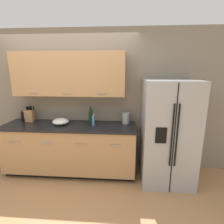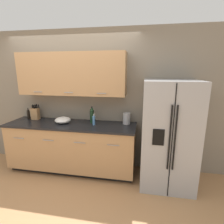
# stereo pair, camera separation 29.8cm
# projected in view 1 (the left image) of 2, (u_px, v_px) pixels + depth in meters

# --- Properties ---
(ground_plane) EXTENTS (14.00, 14.00, 0.00)m
(ground_plane) POSITION_uv_depth(u_px,v_px,m) (52.00, 202.00, 2.54)
(ground_plane) COLOR #B27F51
(wall_back) EXTENTS (10.00, 0.39, 2.60)m
(wall_back) POSITION_uv_depth(u_px,v_px,m) (70.00, 94.00, 3.27)
(wall_back) COLOR gray
(wall_back) RESTS_ON ground_plane
(counter_unit) EXTENTS (2.37, 0.64, 0.93)m
(counter_unit) POSITION_uv_depth(u_px,v_px,m) (70.00, 149.00, 3.21)
(counter_unit) COLOR black
(counter_unit) RESTS_ON ground_plane
(refrigerator) EXTENTS (0.84, 0.80, 1.73)m
(refrigerator) POSITION_uv_depth(u_px,v_px,m) (168.00, 132.00, 2.92)
(refrigerator) COLOR #9E9EA0
(refrigerator) RESTS_ON ground_plane
(knife_block) EXTENTS (0.16, 0.10, 0.31)m
(knife_block) POSITION_uv_depth(u_px,v_px,m) (30.00, 115.00, 3.28)
(knife_block) COLOR #A87A4C
(knife_block) RESTS_ON counter_unit
(wine_bottle) EXTENTS (0.08, 0.08, 0.30)m
(wine_bottle) POSITION_uv_depth(u_px,v_px,m) (91.00, 116.00, 3.17)
(wine_bottle) COLOR black
(wine_bottle) RESTS_ON counter_unit
(soap_dispenser) EXTENTS (0.05, 0.05, 0.20)m
(soap_dispenser) POSITION_uv_depth(u_px,v_px,m) (93.00, 121.00, 3.05)
(soap_dispenser) COLOR #4C7FB2
(soap_dispenser) RESTS_ON counter_unit
(oil_bottle) EXTENTS (0.05, 0.05, 0.22)m
(oil_bottle) POSITION_uv_depth(u_px,v_px,m) (22.00, 116.00, 3.30)
(oil_bottle) COLOR black
(oil_bottle) RESTS_ON counter_unit
(steel_canister) EXTENTS (0.14, 0.14, 0.22)m
(steel_canister) POSITION_uv_depth(u_px,v_px,m) (126.00, 118.00, 3.17)
(steel_canister) COLOR #A3A3A5
(steel_canister) RESTS_ON counter_unit
(mixing_bowl) EXTENTS (0.28, 0.28, 0.11)m
(mixing_bowl) POSITION_uv_depth(u_px,v_px,m) (61.00, 121.00, 3.12)
(mixing_bowl) COLOR white
(mixing_bowl) RESTS_ON counter_unit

